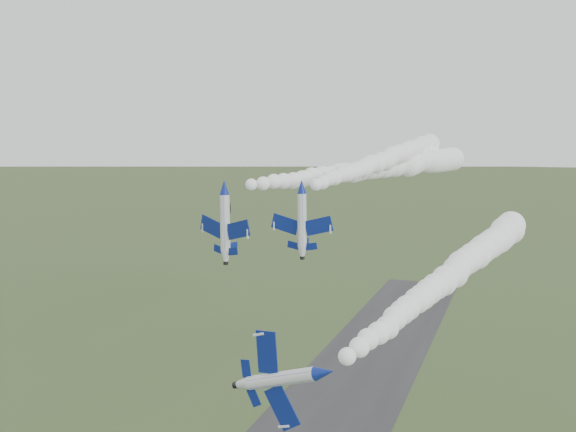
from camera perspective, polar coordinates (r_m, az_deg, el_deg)
name	(u,v)px	position (r m, az deg, el deg)	size (l,w,h in m)	color
jet_lead	(324,373)	(60.50, 3.24, -13.74)	(4.72, 11.74, 9.24)	silver
smoke_trail_jet_lead	(455,271)	(94.15, 14.64, -4.77)	(5.21, 71.79, 5.21)	white
jet_pair_left	(224,187)	(93.46, -5.73, 2.56)	(10.46, 11.99, 3.08)	silver
smoke_trail_jet_pair_left	(372,169)	(124.38, 7.50, 4.17)	(5.47, 73.76, 5.47)	white
jet_pair_right	(301,187)	(88.89, 1.19, 2.64)	(9.46, 11.25, 2.77)	silver
smoke_trail_jet_pair_right	(386,160)	(122.81, 8.73, 4.97)	(4.80, 68.30, 4.80)	white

